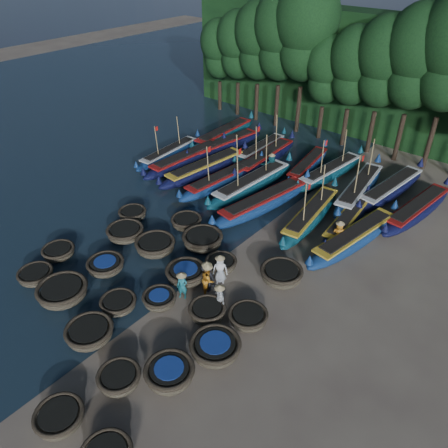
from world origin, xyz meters
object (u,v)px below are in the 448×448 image
Objects in this scene: coracle_15 at (125,232)px; long_boat_17 at (417,209)px; long_boat_12 at (265,158)px; fisherman_2 at (208,278)px; coracle_24 at (281,274)px; coracle_12 at (118,303)px; fisherman_4 at (220,297)px; long_boat_5 at (263,202)px; fisherman_3 at (207,277)px; coracle_9 at (170,373)px; coracle_5 at (36,275)px; long_boat_2 at (206,168)px; fisherman_0 at (220,268)px; long_boat_1 at (187,159)px; coracle_14 at (215,347)px; coracle_19 at (248,317)px; long_boat_4 at (252,184)px; coracle_7 at (90,333)px; coracle_17 at (186,273)px; long_boat_9 at (224,134)px; coracle_18 at (207,311)px; coracle_21 at (186,222)px; coracle_11 at (106,265)px; long_boat_15 at (359,189)px; coracle_6 at (62,292)px; long_boat_10 at (226,145)px; coracle_3 at (59,417)px; coracle_20 at (133,214)px; long_boat_14 at (331,172)px; fisherman_1 at (182,284)px; fisherman_5 at (271,165)px; long_boat_13 at (308,165)px; long_boat_0 at (169,153)px; coracle_16 at (155,245)px; long_boat_6 at (311,215)px; coracle_13 at (160,299)px; long_boat_8 at (355,237)px; long_boat_3 at (224,179)px.

long_boat_17 is (12.45, 13.52, 0.14)m from coracle_15.
fisherman_2 is at bearing -68.95° from long_boat_12.
coracle_12 is at bearing -125.76° from coracle_24.
fisherman_4 is at bearing 39.37° from coracle_12.
long_boat_5 is 4.67× the size of fisherman_3.
coracle_5 is at bearing -178.85° from coracle_9.
fisherman_0 is at bearing -38.31° from long_boat_2.
long_boat_12 is (4.52, 4.08, -0.01)m from long_boat_1.
long_boat_5 is (-5.29, 10.90, 0.17)m from coracle_14.
coracle_24 is at bearing 94.83° from coracle_14.
coracle_19 is 0.25× the size of long_boat_4.
long_boat_2 is (-10.97, 14.38, 0.12)m from coracle_9.
long_boat_4 reaches higher than coracle_7.
coracle_17 is 1.34× the size of fisherman_0.
coracle_18 is at bearing -54.44° from long_boat_9.
long_boat_5 is (2.48, 4.66, 0.21)m from coracle_21.
long_boat_1 is 6.24m from long_boat_4.
coracle_11 is 0.88× the size of coracle_19.
long_boat_12 is 0.97× the size of long_boat_15.
coracle_19 is at bearing 30.07° from coracle_6.
coracle_5 is 15.14m from long_boat_1.
coracle_15 is at bearing 150.21° from coracle_9.
long_boat_12 is 4.52× the size of fisherman_3.
long_boat_15 is (11.81, 0.12, 0.04)m from long_boat_10.
coracle_3 is at bearing -57.33° from long_boat_2.
long_boat_14 is at bearing 61.77° from coracle_20.
long_boat_17 is at bearing 77.51° from coracle_3.
coracle_24 is 12.69m from long_boat_2.
coracle_18 is at bearing -59.74° from long_boat_4.
fisherman_1 is 14.23m from fisherman_5.
long_boat_13 is at bearing 111.30° from coracle_19.
long_boat_4 reaches higher than fisherman_5.
coracle_18 is 9.93m from coracle_20.
coracle_14 is 0.33× the size of long_boat_0.
long_boat_12 is (-4.74, 13.79, 0.12)m from coracle_17.
coracle_9 is at bearing -38.84° from coracle_16.
long_boat_2 reaches higher than coracle_20.
fisherman_5 is at bearing 89.61° from coracle_21.
long_boat_15 is (10.22, 4.36, 0.01)m from long_boat_2.
coracle_16 reaches higher than coracle_12.
coracle_14 is 0.30× the size of long_boat_6.
long_boat_12 is at bearing 102.25° from coracle_7.
long_boat_10 is (-8.75, 13.73, 0.10)m from coracle_17.
coracle_13 is 3.47m from fisherman_0.
long_boat_5 is at bearing 110.67° from coracle_18.
long_boat_12 reaches higher than long_boat_8.
long_boat_2 is at bearing -137.07° from long_boat_14.
fisherman_3 reaches higher than coracle_5.
long_boat_12 is at bearing 172.74° from long_boat_15.
long_boat_3 is 0.99× the size of long_boat_8.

